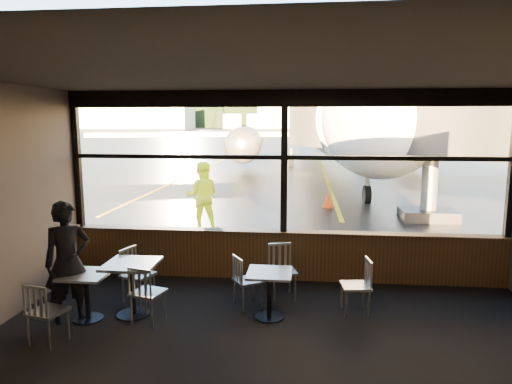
% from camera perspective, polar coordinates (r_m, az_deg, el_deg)
% --- Properties ---
extents(ground_plane, '(520.00, 520.00, 0.00)m').
position_cam_1_polar(ground_plane, '(128.30, 6.01, 7.45)').
color(ground_plane, black).
rests_on(ground_plane, ground).
extents(carpet_floor, '(8.00, 6.00, 0.01)m').
position_cam_1_polar(carpet_floor, '(6.04, 1.95, -20.26)').
color(carpet_floor, black).
rests_on(carpet_floor, ground).
extents(ceiling, '(8.00, 6.00, 0.04)m').
position_cam_1_polar(ceiling, '(5.31, 2.15, 14.81)').
color(ceiling, '#38332D').
rests_on(ceiling, ground).
extents(wall_back, '(8.00, 0.04, 3.50)m').
position_cam_1_polar(wall_back, '(2.59, -2.98, -18.68)').
color(wall_back, '#534942').
rests_on(wall_back, ground).
extents(window_sill, '(8.00, 0.28, 0.90)m').
position_cam_1_polar(window_sill, '(8.64, 3.43, -7.98)').
color(window_sill, '#513218').
rests_on(window_sill, ground).
extents(window_header, '(8.00, 0.18, 0.30)m').
position_cam_1_polar(window_header, '(8.29, 3.62, 11.60)').
color(window_header, black).
rests_on(window_header, ground).
extents(mullion_left, '(0.12, 0.12, 2.60)m').
position_cam_1_polar(mullion_left, '(9.36, -21.44, 3.64)').
color(mullion_left, black).
rests_on(mullion_left, ground).
extents(mullion_centre, '(0.12, 0.12, 2.60)m').
position_cam_1_polar(mullion_centre, '(8.31, 3.55, 3.65)').
color(mullion_centre, black).
rests_on(mullion_centre, ground).
extents(window_transom, '(8.00, 0.10, 0.08)m').
position_cam_1_polar(window_transom, '(8.30, 3.55, 4.34)').
color(window_transom, black).
rests_on(window_transom, ground).
extents(airliner, '(32.71, 38.39, 11.16)m').
position_cam_1_polar(airliner, '(29.11, 9.34, 13.89)').
color(airliner, white).
rests_on(airliner, ground_plane).
extents(jet_bridge, '(9.62, 11.75, 5.13)m').
position_cam_1_polar(jet_bridge, '(14.15, 19.46, 6.77)').
color(jet_bridge, '#2D2D30').
rests_on(jet_bridge, ground_plane).
extents(cafe_table_near, '(0.66, 0.66, 0.73)m').
position_cam_1_polar(cafe_table_near, '(7.02, 1.69, -12.76)').
color(cafe_table_near, gray).
rests_on(cafe_table_near, carpet_floor).
extents(cafe_table_mid, '(0.76, 0.76, 0.84)m').
position_cam_1_polar(cafe_table_mid, '(7.33, -15.19, -11.65)').
color(cafe_table_mid, gray).
rests_on(cafe_table_mid, carpet_floor).
extents(cafe_table_left, '(0.66, 0.66, 0.73)m').
position_cam_1_polar(cafe_table_left, '(7.41, -20.36, -12.17)').
color(cafe_table_left, '#A19D94').
rests_on(cafe_table_left, carpet_floor).
extents(chair_near_e, '(0.54, 0.54, 0.88)m').
position_cam_1_polar(chair_near_e, '(7.29, 12.32, -11.47)').
color(chair_near_e, '#A9A499').
rests_on(chair_near_e, carpet_floor).
extents(chair_near_w, '(0.64, 0.64, 0.85)m').
position_cam_1_polar(chair_near_w, '(7.41, -0.98, -11.07)').
color(chair_near_w, '#B2ADA1').
rests_on(chair_near_w, carpet_floor).
extents(chair_near_n, '(0.62, 0.62, 0.91)m').
position_cam_1_polar(chair_near_n, '(7.76, 3.31, -9.93)').
color(chair_near_n, '#AAA599').
rests_on(chair_near_n, carpet_floor).
extents(chair_mid_s, '(0.60, 0.60, 0.90)m').
position_cam_1_polar(chair_mid_s, '(7.04, -13.35, -12.21)').
color(chair_mid_s, beige).
rests_on(chair_mid_s, carpet_floor).
extents(chair_mid_w, '(0.63, 0.63, 0.91)m').
position_cam_1_polar(chair_mid_w, '(7.81, -14.50, -10.07)').
color(chair_mid_w, '#BBB5A9').
rests_on(chair_mid_w, carpet_floor).
extents(chair_left_s, '(0.58, 0.58, 0.88)m').
position_cam_1_polar(chair_left_s, '(6.84, -24.60, -13.50)').
color(chair_left_s, '#B0AB9F').
rests_on(chair_left_s, carpet_floor).
extents(passenger, '(0.78, 0.75, 1.81)m').
position_cam_1_polar(passenger, '(7.31, -22.46, -8.10)').
color(passenger, black).
rests_on(passenger, carpet_floor).
extents(ground_crew, '(1.01, 0.84, 1.88)m').
position_cam_1_polar(ground_crew, '(12.45, -6.75, -0.53)').
color(ground_crew, '#BFF219').
rests_on(ground_crew, ground_plane).
extents(cone_nose, '(0.38, 0.38, 0.53)m').
position_cam_1_polar(cone_nose, '(15.93, 8.98, -0.98)').
color(cone_nose, '#F74C07').
rests_on(cone_nose, ground_plane).
extents(cone_wing, '(0.31, 0.31, 0.43)m').
position_cam_1_polar(cone_wing, '(28.36, -6.05, 3.24)').
color(cone_wing, '#F25B07').
rests_on(cone_wing, ground_plane).
extents(hangar_left, '(45.00, 18.00, 11.00)m').
position_cam_1_polar(hangar_left, '(201.01, -14.56, 9.26)').
color(hangar_left, silver).
rests_on(hangar_left, ground_plane).
extents(hangar_mid, '(38.00, 15.00, 10.00)m').
position_cam_1_polar(hangar_mid, '(193.28, 6.10, 9.37)').
color(hangar_mid, silver).
rests_on(hangar_mid, ground_plane).
extents(hangar_right, '(50.00, 20.00, 12.00)m').
position_cam_1_polar(hangar_right, '(195.60, 24.19, 8.95)').
color(hangar_right, silver).
rests_on(hangar_right, ground_plane).
extents(fuel_tank_a, '(8.00, 8.00, 6.00)m').
position_cam_1_polar(fuel_tank_a, '(192.68, -2.98, 8.82)').
color(fuel_tank_a, silver).
rests_on(fuel_tank_a, ground_plane).
extents(fuel_tank_b, '(8.00, 8.00, 6.00)m').
position_cam_1_polar(fuel_tank_b, '(191.35, 0.01, 8.83)').
color(fuel_tank_b, silver).
rests_on(fuel_tank_b, ground_plane).
extents(fuel_tank_c, '(8.00, 8.00, 6.00)m').
position_cam_1_polar(fuel_tank_c, '(190.55, 3.04, 8.82)').
color(fuel_tank_c, silver).
rests_on(fuel_tank_c, ground_plane).
extents(treeline, '(360.00, 3.00, 12.00)m').
position_cam_1_polar(treeline, '(218.29, 6.11, 9.57)').
color(treeline, black).
rests_on(treeline, ground_plane).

